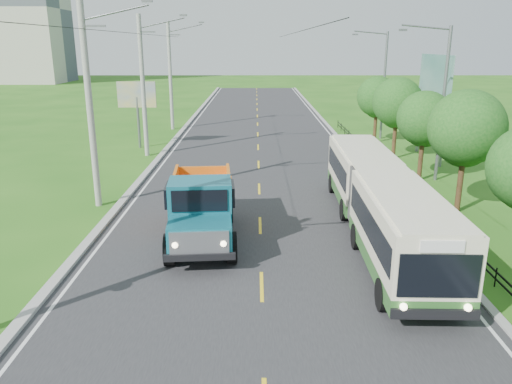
{
  "coord_description": "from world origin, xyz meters",
  "views": [
    {
      "loc": [
        -0.21,
        -15.47,
        8.01
      ],
      "look_at": [
        -0.19,
        5.03,
        1.9
      ],
      "focal_mm": 35.0,
      "sensor_mm": 36.0,
      "label": 1
    }
  ],
  "objects_px": {
    "tree_back": "(377,99)",
    "bus": "(379,196)",
    "planter_mid": "(399,175)",
    "planter_far": "(371,149)",
    "tree_fifth": "(397,105)",
    "billboard_right": "(435,83)",
    "streetlight_mid": "(441,99)",
    "pole_mid": "(143,86)",
    "tree_fourth": "(424,121)",
    "pole_far": "(171,76)",
    "pole_near": "(90,106)",
    "planter_near": "(448,220)",
    "streetlight_far": "(382,82)",
    "tree_third": "(466,131)",
    "billboard_left": "(137,99)",
    "dump_truck": "(201,203)"
  },
  "relations": [
    {
      "from": "pole_far",
      "to": "pole_near",
      "type": "bearing_deg",
      "value": -90.0
    },
    {
      "from": "pole_far",
      "to": "streetlight_far",
      "type": "xyz_separation_m",
      "value": [
        18.9,
        -5.0,
        -0.19
      ]
    },
    {
      "from": "pole_far",
      "to": "tree_third",
      "type": "relative_size",
      "value": 1.67
    },
    {
      "from": "tree_fifth",
      "to": "pole_near",
      "type": "bearing_deg",
      "value": -148.41
    },
    {
      "from": "streetlight_far",
      "to": "planter_mid",
      "type": "distance_m",
      "value": 14.88
    },
    {
      "from": "tree_fourth",
      "to": "billboard_right",
      "type": "xyz_separation_m",
      "value": [
        2.44,
        5.86,
        1.76
      ]
    },
    {
      "from": "pole_far",
      "to": "streetlight_far",
      "type": "distance_m",
      "value": 19.56
    },
    {
      "from": "planter_far",
      "to": "pole_mid",
      "type": "bearing_deg",
      "value": -176.61
    },
    {
      "from": "pole_mid",
      "to": "pole_far",
      "type": "bearing_deg",
      "value": 90.0
    },
    {
      "from": "pole_mid",
      "to": "billboard_left",
      "type": "distance_m",
      "value": 3.47
    },
    {
      "from": "pole_mid",
      "to": "tree_fourth",
      "type": "relative_size",
      "value": 1.85
    },
    {
      "from": "streetlight_far",
      "to": "dump_truck",
      "type": "distance_m",
      "value": 27.32
    },
    {
      "from": "tree_third",
      "to": "streetlight_far",
      "type": "bearing_deg",
      "value": 87.73
    },
    {
      "from": "tree_fifth",
      "to": "billboard_right",
      "type": "distance_m",
      "value": 2.87
    },
    {
      "from": "pole_mid",
      "to": "streetlight_far",
      "type": "relative_size",
      "value": 1.1
    },
    {
      "from": "streetlight_mid",
      "to": "dump_truck",
      "type": "xyz_separation_m",
      "value": [
        -13.11,
        -9.74,
        -3.27
      ]
    },
    {
      "from": "pole_mid",
      "to": "billboard_left",
      "type": "relative_size",
      "value": 1.92
    },
    {
      "from": "streetlight_far",
      "to": "planter_near",
      "type": "xyz_separation_m",
      "value": [
        -2.04,
        -22.0,
        -4.62
      ]
    },
    {
      "from": "tree_fifth",
      "to": "bus",
      "type": "distance_m",
      "value": 16.26
    },
    {
      "from": "tree_back",
      "to": "billboard_left",
      "type": "height_order",
      "value": "tree_back"
    },
    {
      "from": "pole_near",
      "to": "tree_back",
      "type": "relative_size",
      "value": 1.82
    },
    {
      "from": "tree_third",
      "to": "planter_mid",
      "type": "xyz_separation_m",
      "value": [
        -1.26,
        5.86,
        -3.7
      ]
    },
    {
      "from": "tree_back",
      "to": "pole_mid",
      "type": "bearing_deg",
      "value": -164.16
    },
    {
      "from": "tree_back",
      "to": "bus",
      "type": "height_order",
      "value": "tree_back"
    },
    {
      "from": "tree_back",
      "to": "tree_third",
      "type": "bearing_deg",
      "value": -90.0
    },
    {
      "from": "billboard_left",
      "to": "dump_truck",
      "type": "distance_m",
      "value": 21.08
    },
    {
      "from": "planter_near",
      "to": "billboard_right",
      "type": "height_order",
      "value": "billboard_right"
    },
    {
      "from": "tree_back",
      "to": "planter_mid",
      "type": "xyz_separation_m",
      "value": [
        -1.26,
        -12.14,
        -3.37
      ]
    },
    {
      "from": "tree_fifth",
      "to": "bus",
      "type": "xyz_separation_m",
      "value": [
        -4.81,
        -15.39,
        -2.06
      ]
    },
    {
      "from": "planter_mid",
      "to": "planter_far",
      "type": "relative_size",
      "value": 1.0
    },
    {
      "from": "pole_near",
      "to": "billboard_right",
      "type": "height_order",
      "value": "pole_near"
    },
    {
      "from": "billboard_right",
      "to": "pole_far",
      "type": "bearing_deg",
      "value": 147.7
    },
    {
      "from": "planter_far",
      "to": "billboard_right",
      "type": "bearing_deg",
      "value": -28.39
    },
    {
      "from": "dump_truck",
      "to": "pole_mid",
      "type": "bearing_deg",
      "value": 104.52
    },
    {
      "from": "billboard_left",
      "to": "pole_far",
      "type": "bearing_deg",
      "value": 82.17
    },
    {
      "from": "pole_mid",
      "to": "billboard_left",
      "type": "bearing_deg",
      "value": 112.42
    },
    {
      "from": "planter_near",
      "to": "planter_far",
      "type": "distance_m",
      "value": 16.0
    },
    {
      "from": "tree_third",
      "to": "pole_far",
      "type": "bearing_deg",
      "value": 126.09
    },
    {
      "from": "streetlight_mid",
      "to": "planter_mid",
      "type": "height_order",
      "value": "streetlight_mid"
    },
    {
      "from": "pole_near",
      "to": "tree_back",
      "type": "bearing_deg",
      "value": 43.41
    },
    {
      "from": "pole_mid",
      "to": "billboard_right",
      "type": "distance_m",
      "value": 20.59
    },
    {
      "from": "pole_mid",
      "to": "planter_near",
      "type": "distance_m",
      "value": 23.08
    },
    {
      "from": "tree_third",
      "to": "bus",
      "type": "relative_size",
      "value": 0.39
    },
    {
      "from": "streetlight_mid",
      "to": "pole_mid",
      "type": "bearing_deg",
      "value": 159.68
    },
    {
      "from": "streetlight_far",
      "to": "planter_mid",
      "type": "relative_size",
      "value": 13.54
    },
    {
      "from": "tree_fourth",
      "to": "streetlight_far",
      "type": "relative_size",
      "value": 0.6
    },
    {
      "from": "streetlight_mid",
      "to": "bus",
      "type": "bearing_deg",
      "value": -121.17
    },
    {
      "from": "planter_far",
      "to": "tree_fifth",
      "type": "bearing_deg",
      "value": -55.95
    },
    {
      "from": "pole_mid",
      "to": "pole_far",
      "type": "height_order",
      "value": "same"
    },
    {
      "from": "planter_far",
      "to": "dump_truck",
      "type": "xyz_separation_m",
      "value": [
        -11.07,
        -17.74,
        1.35
      ]
    }
  ]
}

